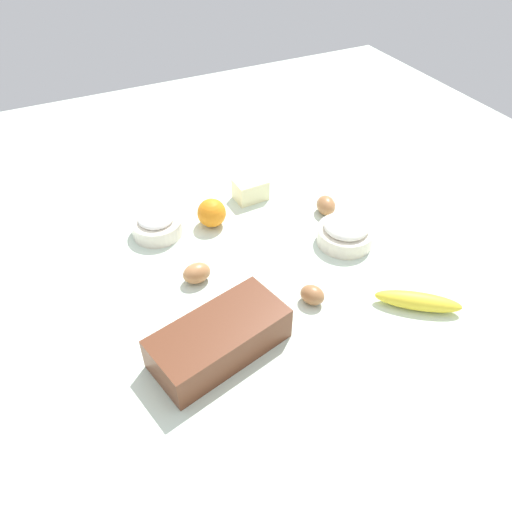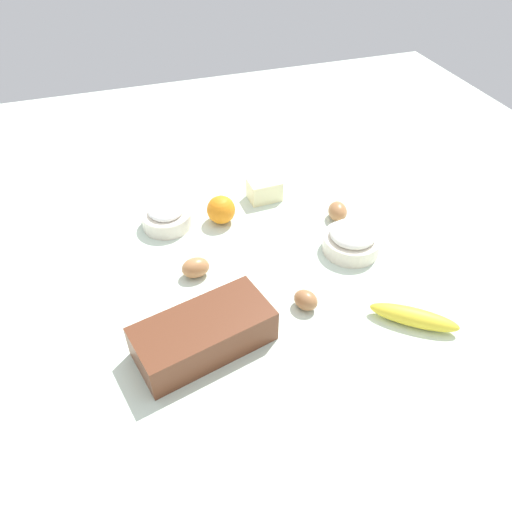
{
  "view_description": "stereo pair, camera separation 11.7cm",
  "coord_description": "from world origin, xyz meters",
  "px_view_note": "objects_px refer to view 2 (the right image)",
  "views": [
    {
      "loc": [
        0.38,
        0.79,
        0.82
      ],
      "look_at": [
        0.0,
        0.0,
        0.04
      ],
      "focal_mm": 34.35,
      "sensor_mm": 36.0,
      "label": 1
    },
    {
      "loc": [
        0.28,
        0.83,
        0.82
      ],
      "look_at": [
        0.0,
        0.0,
        0.04
      ],
      "focal_mm": 34.35,
      "sensor_mm": 36.0,
      "label": 2
    }
  ],
  "objects_px": {
    "sugar_bowl": "(166,216)",
    "banana": "(414,317)",
    "egg_near_butter": "(196,268)",
    "egg_loose": "(338,211)",
    "flour_bowl": "(352,240)",
    "butter_block": "(264,190)",
    "loaf_pan": "(204,333)",
    "orange_fruit": "(221,210)",
    "egg_beside_bowl": "(306,300)"
  },
  "relations": [
    {
      "from": "butter_block",
      "to": "egg_near_butter",
      "type": "distance_m",
      "value": 0.36
    },
    {
      "from": "flour_bowl",
      "to": "egg_near_butter",
      "type": "relative_size",
      "value": 2.15
    },
    {
      "from": "flour_bowl",
      "to": "egg_loose",
      "type": "bearing_deg",
      "value": -100.21
    },
    {
      "from": "flour_bowl",
      "to": "orange_fruit",
      "type": "relative_size",
      "value": 1.87
    },
    {
      "from": "banana",
      "to": "egg_loose",
      "type": "height_order",
      "value": "egg_loose"
    },
    {
      "from": "banana",
      "to": "sugar_bowl",
      "type": "bearing_deg",
      "value": -49.22
    },
    {
      "from": "sugar_bowl",
      "to": "orange_fruit",
      "type": "xyz_separation_m",
      "value": [
        -0.14,
        0.03,
        0.01
      ]
    },
    {
      "from": "egg_beside_bowl",
      "to": "flour_bowl",
      "type": "bearing_deg",
      "value": -141.74
    },
    {
      "from": "banana",
      "to": "orange_fruit",
      "type": "bearing_deg",
      "value": -58.38
    },
    {
      "from": "sugar_bowl",
      "to": "banana",
      "type": "bearing_deg",
      "value": 130.78
    },
    {
      "from": "egg_near_butter",
      "to": "egg_loose",
      "type": "height_order",
      "value": "egg_loose"
    },
    {
      "from": "egg_near_butter",
      "to": "egg_beside_bowl",
      "type": "distance_m",
      "value": 0.27
    },
    {
      "from": "banana",
      "to": "egg_loose",
      "type": "relative_size",
      "value": 2.94
    },
    {
      "from": "loaf_pan",
      "to": "orange_fruit",
      "type": "bearing_deg",
      "value": -123.72
    },
    {
      "from": "butter_block",
      "to": "orange_fruit",
      "type": "bearing_deg",
      "value": 23.99
    },
    {
      "from": "butter_block",
      "to": "egg_near_butter",
      "type": "xyz_separation_m",
      "value": [
        0.26,
        0.25,
        -0.01
      ]
    },
    {
      "from": "orange_fruit",
      "to": "egg_beside_bowl",
      "type": "xyz_separation_m",
      "value": [
        -0.09,
        0.37,
        -0.02
      ]
    },
    {
      "from": "egg_beside_bowl",
      "to": "egg_loose",
      "type": "relative_size",
      "value": 0.88
    },
    {
      "from": "butter_block",
      "to": "sugar_bowl",
      "type": "bearing_deg",
      "value": 7.17
    },
    {
      "from": "egg_loose",
      "to": "butter_block",
      "type": "bearing_deg",
      "value": -44.31
    },
    {
      "from": "banana",
      "to": "egg_near_butter",
      "type": "xyz_separation_m",
      "value": [
        0.41,
        -0.3,
        0.0
      ]
    },
    {
      "from": "butter_block",
      "to": "loaf_pan",
      "type": "bearing_deg",
      "value": 57.94
    },
    {
      "from": "orange_fruit",
      "to": "egg_near_butter",
      "type": "height_order",
      "value": "orange_fruit"
    },
    {
      "from": "loaf_pan",
      "to": "egg_near_butter",
      "type": "distance_m",
      "value": 0.22
    },
    {
      "from": "loaf_pan",
      "to": "sugar_bowl",
      "type": "relative_size",
      "value": 2.3
    },
    {
      "from": "orange_fruit",
      "to": "flour_bowl",
      "type": "bearing_deg",
      "value": 142.01
    },
    {
      "from": "sugar_bowl",
      "to": "orange_fruit",
      "type": "height_order",
      "value": "orange_fruit"
    },
    {
      "from": "loaf_pan",
      "to": "butter_block",
      "type": "height_order",
      "value": "loaf_pan"
    },
    {
      "from": "egg_near_butter",
      "to": "egg_loose",
      "type": "distance_m",
      "value": 0.43
    },
    {
      "from": "sugar_bowl",
      "to": "orange_fruit",
      "type": "distance_m",
      "value": 0.15
    },
    {
      "from": "flour_bowl",
      "to": "egg_near_butter",
      "type": "xyz_separation_m",
      "value": [
        0.39,
        -0.03,
        -0.01
      ]
    },
    {
      "from": "banana",
      "to": "butter_block",
      "type": "bearing_deg",
      "value": -74.54
    },
    {
      "from": "flour_bowl",
      "to": "butter_block",
      "type": "distance_m",
      "value": 0.31
    },
    {
      "from": "sugar_bowl",
      "to": "banana",
      "type": "xyz_separation_m",
      "value": [
        -0.44,
        0.51,
        -0.01
      ]
    },
    {
      "from": "egg_loose",
      "to": "banana",
      "type": "bearing_deg",
      "value": 89.12
    },
    {
      "from": "banana",
      "to": "orange_fruit",
      "type": "height_order",
      "value": "orange_fruit"
    },
    {
      "from": "egg_near_butter",
      "to": "flour_bowl",
      "type": "bearing_deg",
      "value": 175.32
    },
    {
      "from": "flour_bowl",
      "to": "banana",
      "type": "bearing_deg",
      "value": 93.76
    },
    {
      "from": "flour_bowl",
      "to": "loaf_pan",
      "type": "bearing_deg",
      "value": 23.2
    },
    {
      "from": "egg_near_butter",
      "to": "egg_loose",
      "type": "bearing_deg",
      "value": -166.86
    },
    {
      "from": "orange_fruit",
      "to": "egg_beside_bowl",
      "type": "distance_m",
      "value": 0.38
    },
    {
      "from": "butter_block",
      "to": "egg_near_butter",
      "type": "bearing_deg",
      "value": 44.0
    },
    {
      "from": "loaf_pan",
      "to": "egg_near_butter",
      "type": "bearing_deg",
      "value": -112.1
    },
    {
      "from": "orange_fruit",
      "to": "egg_loose",
      "type": "distance_m",
      "value": 0.32
    },
    {
      "from": "sugar_bowl",
      "to": "banana",
      "type": "distance_m",
      "value": 0.68
    },
    {
      "from": "egg_near_butter",
      "to": "egg_beside_bowl",
      "type": "xyz_separation_m",
      "value": [
        -0.21,
        0.18,
        -0.0
      ]
    },
    {
      "from": "sugar_bowl",
      "to": "egg_beside_bowl",
      "type": "bearing_deg",
      "value": 121.21
    },
    {
      "from": "sugar_bowl",
      "to": "egg_near_butter",
      "type": "distance_m",
      "value": 0.22
    },
    {
      "from": "flour_bowl",
      "to": "butter_block",
      "type": "bearing_deg",
      "value": -64.68
    },
    {
      "from": "sugar_bowl",
      "to": "egg_loose",
      "type": "relative_size",
      "value": 2.04
    }
  ]
}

